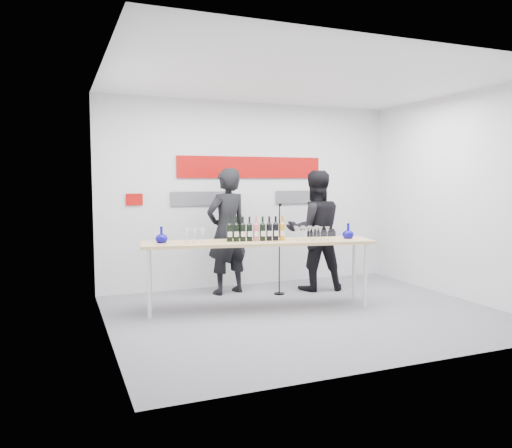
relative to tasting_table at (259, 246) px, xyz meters
name	(u,v)px	position (x,y,z in m)	size (l,w,h in m)	color
ground	(306,313)	(0.49, -0.45, -0.86)	(5.00, 5.00, 0.00)	slate
back_wall	(251,195)	(0.49, 1.55, 0.64)	(5.00, 0.04, 3.00)	silver
signage	(248,176)	(0.43, 1.52, 0.95)	(3.38, 0.02, 0.79)	#A50907
tasting_table	(259,246)	(0.00, 0.00, 0.00)	(3.16, 1.20, 0.93)	#DABE75
wine_bottles	(256,229)	(-0.03, 0.02, 0.24)	(0.79, 0.23, 0.33)	black
decanter_left	(161,235)	(-1.25, 0.29, 0.18)	(0.16, 0.16, 0.21)	#0B0785
decanter_right	(348,231)	(1.27, -0.20, 0.18)	(0.16, 0.16, 0.21)	#0B0785
glasses_left	(195,235)	(-0.84, 0.16, 0.16)	(0.29, 0.26, 0.18)	silver
glasses_right	(310,233)	(0.70, -0.15, 0.16)	(0.46, 0.30, 0.18)	silver
presenter_left	(227,231)	(-0.10, 1.04, 0.10)	(0.70, 0.46, 1.92)	black
presenter_right	(315,231)	(1.27, 0.77, 0.09)	(0.92, 0.72, 1.89)	black
mic_stand	(279,267)	(0.62, 0.68, -0.43)	(0.16, 0.16, 1.40)	black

